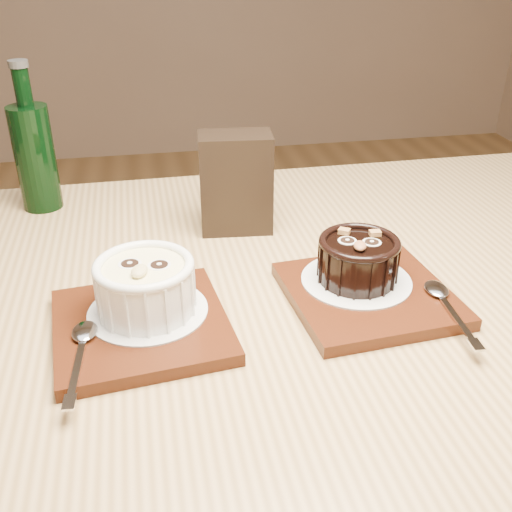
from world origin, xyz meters
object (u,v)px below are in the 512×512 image
(table, at_px, (256,352))
(green_bottle, at_px, (35,154))
(ramekin_white, at_px, (145,284))
(ramekin_dark, at_px, (358,258))
(tray_left, at_px, (141,326))
(tray_right, at_px, (368,295))
(condiment_stand, at_px, (236,183))

(table, relative_size, green_bottle, 5.46)
(ramekin_white, height_order, ramekin_dark, ramekin_white)
(ramekin_white, bearing_deg, ramekin_dark, 20.29)
(tray_left, bearing_deg, green_bottle, 111.41)
(tray_right, distance_m, ramekin_dark, 0.04)
(condiment_stand, bearing_deg, tray_right, -61.37)
(ramekin_dark, bearing_deg, table, -172.30)
(table, distance_m, tray_left, 0.18)
(green_bottle, bearing_deg, tray_left, -68.59)
(tray_right, height_order, green_bottle, green_bottle)
(ramekin_white, bearing_deg, tray_right, 15.33)
(ramekin_white, relative_size, condiment_stand, 0.76)
(green_bottle, bearing_deg, condiment_stand, -24.96)
(tray_right, bearing_deg, condiment_stand, 118.63)
(tray_right, relative_size, ramekin_dark, 1.91)
(ramekin_white, xyz_separation_m, tray_right, (0.25, -0.00, -0.04))
(table, height_order, tray_right, tray_right)
(ramekin_white, bearing_deg, table, 34.14)
(table, bearing_deg, ramekin_dark, -11.06)
(table, relative_size, tray_right, 6.73)
(table, distance_m, ramekin_white, 0.19)
(tray_left, height_order, tray_right, same)
(tray_right, bearing_deg, ramekin_dark, 110.35)
(tray_right, xyz_separation_m, green_bottle, (-0.40, 0.35, 0.08))
(tray_right, xyz_separation_m, condiment_stand, (-0.12, 0.22, 0.06))
(tray_left, height_order, green_bottle, green_bottle)
(tray_left, bearing_deg, table, 23.04)
(ramekin_dark, bearing_deg, green_bottle, 158.89)
(tray_left, distance_m, ramekin_white, 0.05)
(table, distance_m, condiment_stand, 0.24)
(table, xyz_separation_m, ramekin_dark, (0.12, -0.02, 0.14))
(condiment_stand, bearing_deg, tray_left, -120.98)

